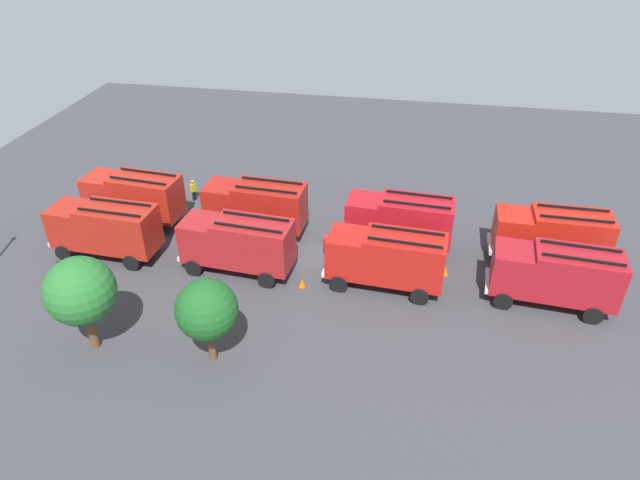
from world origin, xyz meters
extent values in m
plane|color=#38383D|center=(0.00, 0.00, 0.00)|extent=(65.53, 65.53, 0.00)
cube|color=#AF1B11|center=(-12.21, -2.24, 2.10)|extent=(2.24, 2.53, 2.60)
cube|color=#8C9EAD|center=(-11.16, -2.26, 2.41)|extent=(0.11, 2.13, 1.46)
cube|color=#AF1B11|center=(-15.71, -2.19, 2.25)|extent=(4.84, 2.58, 2.90)
cube|color=black|center=(-15.70, -1.50, 3.82)|extent=(4.32, 0.19, 0.12)
cube|color=black|center=(-15.72, -2.87, 3.82)|extent=(4.32, 0.19, 0.12)
cube|color=silver|center=(-11.01, -2.26, 0.95)|extent=(0.24, 2.38, 0.28)
cylinder|color=black|center=(-11.99, -1.04, 0.55)|extent=(1.11, 0.37, 1.10)
cylinder|color=black|center=(-12.03, -3.44, 0.55)|extent=(1.11, 0.37, 1.10)
cylinder|color=black|center=(-16.89, -0.97, 0.55)|extent=(1.11, 0.37, 1.10)
cylinder|color=black|center=(-16.93, -3.37, 0.55)|extent=(1.11, 0.37, 1.10)
cube|color=#AA141E|center=(-2.56, -2.44, 2.10)|extent=(2.35, 2.63, 2.60)
cube|color=#8C9EAD|center=(-1.51, -2.51, 2.41)|extent=(0.21, 2.13, 1.46)
cube|color=#AA141E|center=(-6.05, -2.22, 2.25)|extent=(4.95, 2.80, 2.90)
cube|color=black|center=(-6.01, -1.53, 3.82)|extent=(4.32, 0.39, 0.12)
cube|color=black|center=(-6.09, -2.91, 3.82)|extent=(4.32, 0.39, 0.12)
cube|color=silver|center=(-1.36, -2.52, 0.95)|extent=(0.35, 2.38, 0.28)
cylinder|color=black|center=(-2.28, -1.26, 0.55)|extent=(1.12, 0.42, 1.10)
cylinder|color=black|center=(-2.43, -3.65, 0.55)|extent=(1.12, 0.42, 1.10)
cylinder|color=black|center=(-7.17, -0.95, 0.55)|extent=(1.12, 0.42, 1.10)
cylinder|color=black|center=(-7.32, -3.34, 0.55)|extent=(1.12, 0.42, 1.10)
cube|color=#A01A12|center=(7.46, -2.64, 2.10)|extent=(2.33, 2.62, 2.60)
cube|color=#8C9EAD|center=(8.51, -2.70, 2.41)|extent=(0.19, 2.13, 1.46)
cube|color=#A01A12|center=(3.97, -2.45, 2.25)|extent=(4.93, 2.76, 2.90)
cube|color=black|center=(4.00, -1.76, 3.82)|extent=(4.32, 0.35, 0.12)
cube|color=black|center=(3.93, -3.14, 3.82)|extent=(4.32, 0.35, 0.12)
cube|color=silver|center=(8.66, -2.71, 0.95)|extent=(0.33, 2.38, 0.28)
cylinder|color=black|center=(7.73, -1.45, 0.55)|extent=(1.12, 0.41, 1.10)
cylinder|color=black|center=(7.60, -3.85, 0.55)|extent=(1.12, 0.41, 1.10)
cylinder|color=black|center=(2.83, -1.19, 0.55)|extent=(1.12, 0.41, 1.10)
cylinder|color=black|center=(2.70, -3.58, 0.55)|extent=(1.12, 0.41, 1.10)
cube|color=#A92015|center=(16.46, -2.47, 2.10)|extent=(2.42, 2.69, 2.60)
cube|color=#8C9EAD|center=(17.50, -2.57, 2.41)|extent=(0.28, 2.12, 1.46)
cube|color=#A92015|center=(12.97, -2.15, 2.25)|extent=(5.01, 2.93, 2.90)
cube|color=black|center=(13.03, -1.46, 3.82)|extent=(4.31, 0.52, 0.12)
cube|color=black|center=(12.91, -2.83, 3.82)|extent=(4.31, 0.52, 0.12)
cube|color=silver|center=(17.65, -2.58, 0.95)|extent=(0.42, 2.38, 0.28)
cylinder|color=black|center=(16.77, -1.29, 0.55)|extent=(1.13, 0.45, 1.10)
cylinder|color=black|center=(16.54, -3.68, 0.55)|extent=(1.13, 0.45, 1.10)
cylinder|color=black|center=(11.89, -0.84, 0.55)|extent=(1.13, 0.45, 1.10)
cylinder|color=black|center=(11.67, -3.23, 0.55)|extent=(1.13, 0.45, 1.10)
cube|color=maroon|center=(-11.76, 2.02, 2.10)|extent=(2.40, 2.68, 2.60)
cube|color=#8C9EAD|center=(-10.72, 1.93, 2.41)|extent=(0.26, 2.12, 1.46)
cube|color=maroon|center=(-15.25, 2.32, 2.25)|extent=(5.00, 2.90, 2.90)
cube|color=black|center=(-15.19, 3.01, 3.82)|extent=(4.31, 0.49, 0.12)
cube|color=black|center=(-15.31, 1.64, 3.82)|extent=(4.31, 0.49, 0.12)
cube|color=silver|center=(-10.57, 1.92, 0.95)|extent=(0.40, 2.38, 0.28)
cylinder|color=black|center=(-11.46, 3.20, 0.55)|extent=(1.13, 0.44, 1.10)
cylinder|color=black|center=(-11.67, 0.81, 0.55)|extent=(1.13, 0.44, 1.10)
cylinder|color=black|center=(-16.34, 3.62, 0.55)|extent=(1.13, 0.44, 1.10)
cylinder|color=black|center=(-16.55, 1.23, 0.55)|extent=(1.13, 0.44, 1.10)
cube|color=#AE1812|center=(-2.05, 2.13, 2.10)|extent=(2.37, 2.65, 2.60)
cube|color=#8C9EAD|center=(-1.00, 2.06, 2.41)|extent=(0.23, 2.13, 1.46)
cube|color=#AE1812|center=(-5.54, 2.37, 2.25)|extent=(4.96, 2.82, 2.90)
cube|color=black|center=(-5.49, 3.05, 3.82)|extent=(4.32, 0.42, 0.12)
cube|color=black|center=(-5.59, 1.68, 3.82)|extent=(4.32, 0.42, 0.12)
cube|color=silver|center=(-0.85, 2.05, 0.95)|extent=(0.36, 2.38, 0.28)
cylinder|color=black|center=(-1.77, 3.31, 0.55)|extent=(1.12, 0.42, 1.10)
cylinder|color=black|center=(-1.93, 0.92, 0.55)|extent=(1.12, 0.42, 1.10)
cylinder|color=black|center=(-6.66, 3.65, 0.55)|extent=(1.12, 0.42, 1.10)
cylinder|color=black|center=(-6.82, 1.25, 0.55)|extent=(1.12, 0.42, 1.10)
cube|color=maroon|center=(7.24, 2.14, 2.10)|extent=(2.39, 2.67, 2.60)
cube|color=#8C9EAD|center=(8.28, 2.06, 2.41)|extent=(0.25, 2.12, 1.46)
cube|color=maroon|center=(3.75, 2.42, 2.25)|extent=(4.99, 2.88, 2.90)
cube|color=black|center=(3.80, 3.11, 3.82)|extent=(4.32, 0.47, 0.12)
cube|color=black|center=(3.69, 1.74, 3.82)|extent=(4.32, 0.47, 0.12)
cube|color=silver|center=(8.43, 2.04, 0.95)|extent=(0.39, 2.38, 0.28)
cylinder|color=black|center=(7.53, 3.32, 0.55)|extent=(1.12, 0.44, 1.10)
cylinder|color=black|center=(7.34, 0.93, 0.55)|extent=(1.12, 0.44, 1.10)
cylinder|color=black|center=(2.65, 3.72, 0.55)|extent=(1.12, 0.44, 1.10)
cylinder|color=black|center=(2.46, 1.32, 0.55)|extent=(1.12, 0.44, 1.10)
cube|color=#A21F14|center=(16.30, 2.08, 2.10)|extent=(2.32, 2.60, 2.60)
cube|color=#8C9EAD|center=(17.35, 2.03, 2.41)|extent=(0.18, 2.13, 1.46)
cube|color=#A21F14|center=(12.81, 2.25, 2.25)|extent=(4.92, 2.73, 2.90)
cube|color=black|center=(12.84, 2.94, 3.82)|extent=(4.32, 0.33, 0.12)
cube|color=black|center=(12.77, 1.56, 3.82)|extent=(4.32, 0.33, 0.12)
cube|color=silver|center=(17.50, 2.02, 0.95)|extent=(0.31, 2.38, 0.28)
cylinder|color=black|center=(16.56, 3.27, 0.55)|extent=(1.12, 0.40, 1.10)
cylinder|color=black|center=(16.45, 0.87, 0.55)|extent=(1.12, 0.40, 1.10)
cylinder|color=black|center=(11.67, 3.51, 0.55)|extent=(1.12, 0.40, 1.10)
cylinder|color=black|center=(11.55, 1.11, 0.55)|extent=(1.12, 0.40, 1.10)
cylinder|color=black|center=(-0.36, -0.11, 0.39)|extent=(0.16, 0.16, 0.78)
cylinder|color=black|center=(-0.50, 0.04, 0.39)|extent=(0.16, 0.16, 0.78)
cube|color=#B7140F|center=(-0.43, -0.04, 1.12)|extent=(0.46, 0.47, 0.68)
sphere|color=#9E704C|center=(-0.43, -0.04, 1.57)|extent=(0.22, 0.22, 0.22)
cylinder|color=#B7140F|center=(-0.43, -0.04, 1.66)|extent=(0.28, 0.28, 0.07)
cylinder|color=black|center=(11.10, -6.17, 0.38)|extent=(0.16, 0.16, 0.77)
cylinder|color=black|center=(11.18, -5.98, 0.38)|extent=(0.16, 0.16, 0.77)
cube|color=gold|center=(11.14, -6.07, 1.10)|extent=(0.38, 0.48, 0.67)
sphere|color=#9E704C|center=(11.14, -6.07, 1.55)|extent=(0.22, 0.22, 0.22)
cylinder|color=gold|center=(11.14, -6.07, 1.63)|extent=(0.27, 0.27, 0.07)
cylinder|color=black|center=(14.95, 5.78, 0.41)|extent=(0.16, 0.16, 0.82)
cylinder|color=black|center=(15.10, 5.93, 0.41)|extent=(0.16, 0.16, 0.82)
cube|color=black|center=(15.03, 5.86, 1.18)|extent=(0.47, 0.47, 0.71)
sphere|color=brown|center=(15.03, 5.86, 1.65)|extent=(0.23, 0.23, 0.23)
cylinder|color=black|center=(15.03, 5.86, 1.74)|extent=(0.29, 0.29, 0.07)
cylinder|color=brown|center=(3.84, 10.19, 0.99)|extent=(0.40, 0.40, 1.98)
sphere|color=#19511E|center=(3.84, 10.19, 3.32)|extent=(3.16, 3.16, 3.16)
cylinder|color=brown|center=(10.40, 10.46, 1.12)|extent=(0.45, 0.45, 2.24)
sphere|color=#236628|center=(10.40, 10.46, 3.77)|extent=(3.59, 3.59, 3.59)
cone|color=#F2600C|center=(-8.17, 0.42, 0.31)|extent=(0.43, 0.43, 0.62)
cone|color=#F2600C|center=(0.53, 3.30, 0.30)|extent=(0.42, 0.42, 0.60)
cone|color=#F2600C|center=(16.62, -5.19, 0.35)|extent=(0.49, 0.49, 0.70)
camera|label=1|loc=(-5.56, 30.27, 21.29)|focal=31.49mm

